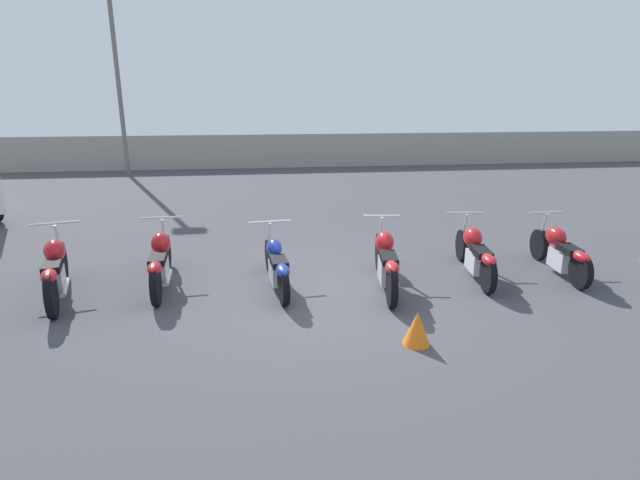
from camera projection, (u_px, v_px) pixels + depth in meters
ground_plane at (326, 293)px, 7.77m from camera, size 60.00×60.00×0.00m
fence_back at (281, 151)px, 20.56m from camera, size 40.00×0.04×1.37m
light_pole_left at (116, 60)px, 17.78m from camera, size 0.70×0.35×6.88m
motorcycle_slot_0 at (56, 270)px, 7.45m from camera, size 0.84×2.11×1.03m
motorcycle_slot_1 at (161, 261)px, 7.92m from camera, size 0.68×2.18×0.98m
motorcycle_slot_2 at (277, 265)px, 7.88m from camera, size 0.71×2.03×0.94m
motorcycle_slot_3 at (386, 261)px, 7.89m from camera, size 0.62×2.23×1.01m
motorcycle_slot_4 at (475, 253)px, 8.39m from camera, size 0.67×2.14×0.95m
motorcycle_slot_5 at (560, 251)px, 8.50m from camera, size 0.59×2.02×0.94m
traffic_cone_near at (417, 328)px, 6.13m from camera, size 0.34×0.34×0.43m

